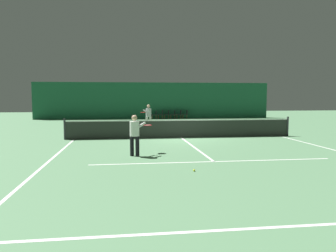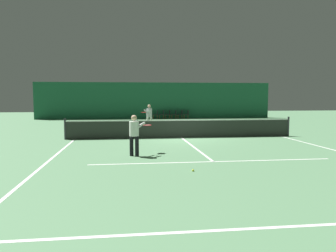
{
  "view_description": "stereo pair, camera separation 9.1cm",
  "coord_description": "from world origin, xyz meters",
  "px_view_note": "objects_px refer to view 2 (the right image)",
  "views": [
    {
      "loc": [
        -2.95,
        -16.9,
        2.18
      ],
      "look_at": [
        -1.04,
        -2.53,
        0.86
      ],
      "focal_mm": 35.0,
      "sensor_mm": 36.0,
      "label": 1
    },
    {
      "loc": [
        -2.86,
        -16.91,
        2.18
      ],
      "look_at": [
        -1.04,
        -2.53,
        0.86
      ],
      "focal_mm": 35.0,
      "sensor_mm": 36.0,
      "label": 2
    }
  ],
  "objects_px": {
    "player_far": "(149,115)",
    "courtside_chair_0": "(156,114)",
    "tennis_net": "(182,128)",
    "tennis_ball": "(193,170)",
    "courtside_chair_1": "(162,114)",
    "courtside_chair_4": "(181,114)",
    "player_near": "(135,132)",
    "courtside_chair_5": "(187,114)",
    "courtside_chair_3": "(175,114)",
    "courtside_chair_2": "(168,114)"
  },
  "relations": [
    {
      "from": "player_far",
      "to": "courtside_chair_0",
      "type": "relative_size",
      "value": 1.94
    },
    {
      "from": "tennis_net",
      "to": "tennis_ball",
      "type": "distance_m",
      "value": 7.79
    },
    {
      "from": "tennis_ball",
      "to": "courtside_chair_1",
      "type": "bearing_deg",
      "value": 86.08
    },
    {
      "from": "player_far",
      "to": "courtside_chair_0",
      "type": "bearing_deg",
      "value": -162.29
    },
    {
      "from": "courtside_chair_0",
      "to": "courtside_chair_4",
      "type": "distance_m",
      "value": 2.42
    },
    {
      "from": "player_near",
      "to": "tennis_ball",
      "type": "height_order",
      "value": "player_near"
    },
    {
      "from": "tennis_ball",
      "to": "courtside_chair_5",
      "type": "bearing_deg",
      "value": 79.96
    },
    {
      "from": "courtside_chair_3",
      "to": "player_near",
      "type": "bearing_deg",
      "value": -12.54
    },
    {
      "from": "courtside_chair_1",
      "to": "courtside_chair_4",
      "type": "height_order",
      "value": "same"
    },
    {
      "from": "tennis_net",
      "to": "courtside_chair_4",
      "type": "distance_m",
      "value": 14.74
    },
    {
      "from": "courtside_chair_1",
      "to": "courtside_chair_3",
      "type": "distance_m",
      "value": 1.21
    },
    {
      "from": "player_far",
      "to": "courtside_chair_3",
      "type": "xyz_separation_m",
      "value": [
        3.13,
        9.43,
        -0.46
      ]
    },
    {
      "from": "player_near",
      "to": "tennis_ball",
      "type": "xyz_separation_m",
      "value": [
        1.61,
        -2.72,
        -0.85
      ]
    },
    {
      "from": "player_near",
      "to": "courtside_chair_1",
      "type": "distance_m",
      "value": 19.8
    },
    {
      "from": "courtside_chair_5",
      "to": "player_far",
      "type": "bearing_deg",
      "value": -24.72
    },
    {
      "from": "courtside_chair_4",
      "to": "courtside_chair_5",
      "type": "bearing_deg",
      "value": 90.0
    },
    {
      "from": "courtside_chair_0",
      "to": "courtside_chair_2",
      "type": "relative_size",
      "value": 1.0
    },
    {
      "from": "tennis_ball",
      "to": "tennis_net",
      "type": "bearing_deg",
      "value": 82.9
    },
    {
      "from": "courtside_chair_3",
      "to": "courtside_chair_4",
      "type": "bearing_deg",
      "value": 90.0
    },
    {
      "from": "courtside_chair_1",
      "to": "tennis_ball",
      "type": "relative_size",
      "value": 12.73
    },
    {
      "from": "courtside_chair_2",
      "to": "courtside_chair_5",
      "type": "distance_m",
      "value": 1.81
    },
    {
      "from": "courtside_chair_1",
      "to": "courtside_chair_5",
      "type": "relative_size",
      "value": 1.0
    },
    {
      "from": "courtside_chair_1",
      "to": "tennis_ball",
      "type": "bearing_deg",
      "value": -3.92
    },
    {
      "from": "tennis_net",
      "to": "player_near",
      "type": "distance_m",
      "value": 5.63
    },
    {
      "from": "tennis_ball",
      "to": "player_far",
      "type": "bearing_deg",
      "value": 91.79
    },
    {
      "from": "tennis_ball",
      "to": "player_near",
      "type": "bearing_deg",
      "value": 120.68
    },
    {
      "from": "player_near",
      "to": "courtside_chair_1",
      "type": "height_order",
      "value": "player_near"
    },
    {
      "from": "courtside_chair_3",
      "to": "player_far",
      "type": "bearing_deg",
      "value": -18.38
    },
    {
      "from": "courtside_chair_2",
      "to": "courtside_chair_3",
      "type": "relative_size",
      "value": 1.0
    },
    {
      "from": "player_far",
      "to": "courtside_chair_0",
      "type": "distance_m",
      "value": 9.53
    },
    {
      "from": "courtside_chair_1",
      "to": "courtside_chair_4",
      "type": "relative_size",
      "value": 1.0
    },
    {
      "from": "courtside_chair_0",
      "to": "courtside_chair_3",
      "type": "xyz_separation_m",
      "value": [
        1.81,
        0.0,
        0.0
      ]
    },
    {
      "from": "courtside_chair_1",
      "to": "player_near",
      "type": "bearing_deg",
      "value": -9.12
    },
    {
      "from": "tennis_net",
      "to": "courtside_chair_1",
      "type": "relative_size",
      "value": 14.29
    },
    {
      "from": "courtside_chair_5",
      "to": "player_near",
      "type": "bearing_deg",
      "value": -15.87
    },
    {
      "from": "courtside_chair_0",
      "to": "courtside_chair_5",
      "type": "relative_size",
      "value": 1.0
    },
    {
      "from": "player_near",
      "to": "courtside_chair_0",
      "type": "height_order",
      "value": "player_near"
    },
    {
      "from": "tennis_net",
      "to": "courtside_chair_2",
      "type": "distance_m",
      "value": 14.6
    },
    {
      "from": "courtside_chair_4",
      "to": "tennis_ball",
      "type": "relative_size",
      "value": 12.73
    },
    {
      "from": "courtside_chair_1",
      "to": "courtside_chair_4",
      "type": "xyz_separation_m",
      "value": [
        1.81,
        0.0,
        0.0
      ]
    },
    {
      "from": "player_far",
      "to": "courtside_chair_4",
      "type": "bearing_deg",
      "value": -175.94
    },
    {
      "from": "tennis_ball",
      "to": "courtside_chair_3",
      "type": "bearing_deg",
      "value": 83.0
    },
    {
      "from": "tennis_ball",
      "to": "courtside_chair_0",
      "type": "bearing_deg",
      "value": 87.63
    },
    {
      "from": "tennis_net",
      "to": "courtside_chair_5",
      "type": "distance_m",
      "value": 14.85
    },
    {
      "from": "tennis_net",
      "to": "courtside_chair_3",
      "type": "height_order",
      "value": "tennis_net"
    },
    {
      "from": "player_near",
      "to": "tennis_net",
      "type": "bearing_deg",
      "value": 7.26
    },
    {
      "from": "courtside_chair_3",
      "to": "courtside_chair_2",
      "type": "bearing_deg",
      "value": -90.0
    },
    {
      "from": "courtside_chair_0",
      "to": "tennis_ball",
      "type": "bearing_deg",
      "value": -2.37
    },
    {
      "from": "player_near",
      "to": "courtside_chair_3",
      "type": "distance_m",
      "value": 20.02
    },
    {
      "from": "tennis_net",
      "to": "courtside_chair_5",
      "type": "bearing_deg",
      "value": 78.43
    }
  ]
}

